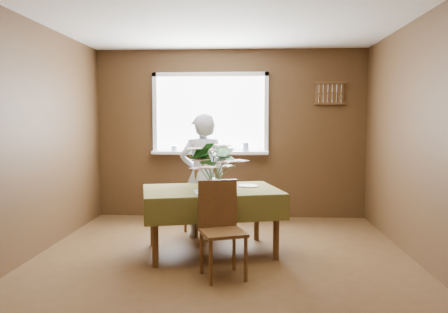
# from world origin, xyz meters

# --- Properties ---
(floor) EXTENTS (4.50, 4.50, 0.00)m
(floor) POSITION_xyz_m (0.00, 0.00, 0.00)
(floor) COLOR #4A3019
(floor) RESTS_ON ground
(ceiling) EXTENTS (4.50, 4.50, 0.00)m
(ceiling) POSITION_xyz_m (0.00, 0.00, 2.50)
(ceiling) COLOR white
(ceiling) RESTS_ON wall_back
(wall_back) EXTENTS (4.00, 0.00, 4.00)m
(wall_back) POSITION_xyz_m (0.00, 2.25, 1.25)
(wall_back) COLOR brown
(wall_back) RESTS_ON floor
(wall_front) EXTENTS (4.00, 0.00, 4.00)m
(wall_front) POSITION_xyz_m (0.00, -2.25, 1.25)
(wall_front) COLOR brown
(wall_front) RESTS_ON floor
(wall_left) EXTENTS (0.00, 4.50, 4.50)m
(wall_left) POSITION_xyz_m (-2.00, 0.00, 1.25)
(wall_left) COLOR brown
(wall_left) RESTS_ON floor
(wall_right) EXTENTS (0.00, 4.50, 4.50)m
(wall_right) POSITION_xyz_m (2.00, 0.00, 1.25)
(wall_right) COLOR brown
(wall_right) RESTS_ON floor
(window_assembly) EXTENTS (1.72, 0.20, 1.22)m
(window_assembly) POSITION_xyz_m (-0.29, 2.20, 1.36)
(window_assembly) COLOR white
(window_assembly) RESTS_ON wall_back
(spoon_rack) EXTENTS (0.44, 0.05, 0.33)m
(spoon_rack) POSITION_xyz_m (1.45, 2.22, 1.85)
(spoon_rack) COLOR brown
(spoon_rack) RESTS_ON wall_back
(dining_table) EXTENTS (1.65, 1.32, 0.71)m
(dining_table) POSITION_xyz_m (-0.13, 0.43, 0.62)
(dining_table) COLOR brown
(dining_table) RESTS_ON floor
(chair_far) EXTENTS (0.53, 0.53, 0.89)m
(chair_far) POSITION_xyz_m (-0.28, 1.17, 0.49)
(chair_far) COLOR brown
(chair_far) RESTS_ON floor
(chair_near) EXTENTS (0.49, 0.49, 0.89)m
(chair_near) POSITION_xyz_m (0.01, -0.27, 0.49)
(chair_near) COLOR brown
(chair_near) RESTS_ON floor
(seated_woman) EXTENTS (0.63, 0.49, 1.53)m
(seated_woman) POSITION_xyz_m (-0.30, 1.08, 0.77)
(seated_woman) COLOR white
(seated_woman) RESTS_ON floor
(flower_bouquet) EXTENTS (0.57, 0.57, 0.49)m
(flower_bouquet) POSITION_xyz_m (-0.10, 0.24, 1.02)
(flower_bouquet) COLOR white
(flower_bouquet) RESTS_ON dining_table
(side_plate) EXTENTS (0.29, 0.29, 0.01)m
(side_plate) POSITION_xyz_m (0.27, 0.63, 0.71)
(side_plate) COLOR white
(side_plate) RESTS_ON dining_table
(table_knife) EXTENTS (0.05, 0.22, 0.00)m
(table_knife) POSITION_xyz_m (0.10, 0.22, 0.71)
(table_knife) COLOR silver
(table_knife) RESTS_ON dining_table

